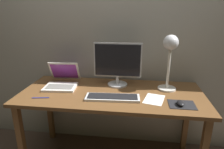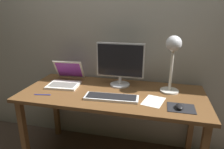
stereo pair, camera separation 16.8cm
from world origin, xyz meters
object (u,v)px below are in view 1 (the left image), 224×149
object	(u,v)px
monitor	(118,63)
mouse	(181,103)
laptop	(62,79)
desk_lamp	(170,51)
pen	(41,98)
keyboard_main	(113,97)

from	to	relation	value
monitor	mouse	size ratio (longest dim) A/B	4.62
laptop	desk_lamp	distance (m)	1.02
monitor	mouse	world-z (taller)	monitor
laptop	pen	size ratio (longest dim) A/B	2.52
laptop	desk_lamp	xyz separation A→B (m)	(0.98, 0.03, 0.29)
monitor	laptop	size ratio (longest dim) A/B	1.26
keyboard_main	pen	xyz separation A→B (m)	(-0.59, -0.07, -0.01)
mouse	monitor	bearing A→B (deg)	145.04
desk_lamp	monitor	bearing A→B (deg)	174.38
keyboard_main	desk_lamp	distance (m)	0.64
mouse	laptop	bearing A→B (deg)	164.26
desk_lamp	mouse	size ratio (longest dim) A/B	5.14
monitor	desk_lamp	size ratio (longest dim) A/B	0.90
keyboard_main	laptop	distance (m)	0.57
desk_lamp	mouse	world-z (taller)	desk_lamp
monitor	keyboard_main	size ratio (longest dim) A/B	0.99
mouse	pen	world-z (taller)	mouse
keyboard_main	mouse	size ratio (longest dim) A/B	4.66
monitor	pen	distance (m)	0.74
keyboard_main	pen	distance (m)	0.59
laptop	pen	distance (m)	0.32
keyboard_main	mouse	xyz separation A→B (m)	(0.53, -0.05, 0.01)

